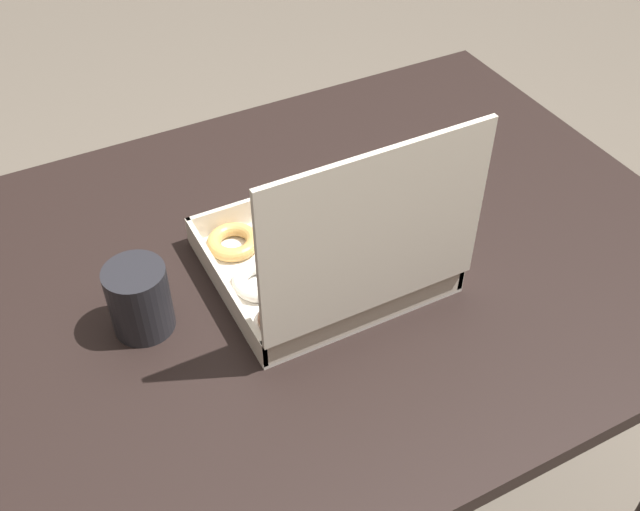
% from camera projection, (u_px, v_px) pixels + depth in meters
% --- Properties ---
extents(ground_plane, '(8.00, 8.00, 0.00)m').
position_uv_depth(ground_plane, '(317.00, 505.00, 1.67)').
color(ground_plane, '#6B6054').
extents(dining_table, '(1.21, 0.89, 0.76)m').
position_uv_depth(dining_table, '(315.00, 303.00, 1.22)').
color(dining_table, black).
rests_on(dining_table, ground_plane).
extents(donut_box, '(0.32, 0.30, 0.31)m').
position_uv_depth(donut_box, '(332.00, 249.00, 1.10)').
color(donut_box, silver).
rests_on(donut_box, dining_table).
extents(coffee_mug, '(0.09, 0.09, 0.11)m').
position_uv_depth(coffee_mug, '(139.00, 298.00, 1.02)').
color(coffee_mug, '#232328').
rests_on(coffee_mug, dining_table).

